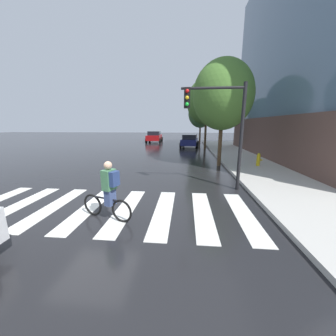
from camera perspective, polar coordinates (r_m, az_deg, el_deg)
The scene contains 10 objects.
ground_plane at distance 6.83m, azimuth -21.51°, elevation -11.00°, with size 120.00×120.00×0.00m, color black.
crosswalk_stripes at distance 6.62m, azimuth -17.58°, elevation -11.38°, with size 9.07×3.36×0.01m.
sedan_mid at distance 23.49m, azimuth 6.44°, elevation 8.10°, with size 2.38×4.51×1.51m.
sedan_far at distance 29.96m, azimuth -4.06°, elevation 9.30°, with size 2.37×4.87×1.67m.
cyclist at distance 5.60m, azimuth -17.12°, elevation -6.61°, with size 1.64×0.61×1.69m.
traffic_light_near at distance 8.00m, azimuth 15.40°, elevation 13.85°, with size 2.47×0.28×4.20m.
fire_hydrant at distance 13.15m, azimuth 25.21°, elevation 2.28°, with size 0.33×0.22×0.78m.
street_tree_near at distance 12.98m, azimuth 15.94°, elevation 20.01°, with size 3.65×3.65×6.50m.
street_tree_mid at distance 21.67m, azimuth 11.39°, elevation 18.67°, with size 4.14×4.14×7.36m.
street_tree_far at distance 28.88m, azimuth 9.64°, elevation 15.62°, with size 3.48×3.48×6.19m.
Camera 1 is at (2.98, -5.54, 2.65)m, focal length 20.58 mm.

